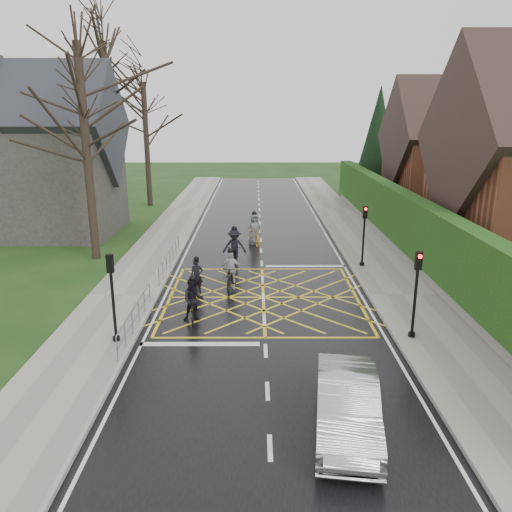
{
  "coord_description": "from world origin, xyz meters",
  "views": [
    {
      "loc": [
        -0.35,
        -20.09,
        7.66
      ],
      "look_at": [
        -0.31,
        1.92,
        1.3
      ],
      "focal_mm": 35.0,
      "sensor_mm": 36.0,
      "label": 1
    }
  ],
  "objects_px": {
    "cyclist_back": "(193,304)",
    "cyclist_mid": "(234,251)",
    "cyclist_rear": "(197,281)",
    "cyclist_lead": "(254,233)",
    "car": "(347,405)",
    "cyclist_front": "(231,274)"
  },
  "relations": [
    {
      "from": "cyclist_lead",
      "to": "cyclist_back",
      "type": "bearing_deg",
      "value": -117.73
    },
    {
      "from": "cyclist_mid",
      "to": "cyclist_rear",
      "type": "bearing_deg",
      "value": -108.87
    },
    {
      "from": "cyclist_mid",
      "to": "cyclist_front",
      "type": "distance_m",
      "value": 3.62
    },
    {
      "from": "cyclist_rear",
      "to": "cyclist_lead",
      "type": "height_order",
      "value": "cyclist_lead"
    },
    {
      "from": "cyclist_front",
      "to": "cyclist_mid",
      "type": "bearing_deg",
      "value": 96.19
    },
    {
      "from": "cyclist_back",
      "to": "cyclist_front",
      "type": "xyz_separation_m",
      "value": [
        1.24,
        3.68,
        0.0
      ]
    },
    {
      "from": "cyclist_mid",
      "to": "car",
      "type": "height_order",
      "value": "cyclist_mid"
    },
    {
      "from": "cyclist_lead",
      "to": "cyclist_rear",
      "type": "bearing_deg",
      "value": -122.92
    },
    {
      "from": "cyclist_mid",
      "to": "cyclist_back",
      "type": "bearing_deg",
      "value": -99.65
    },
    {
      "from": "cyclist_back",
      "to": "car",
      "type": "relative_size",
      "value": 0.43
    },
    {
      "from": "cyclist_back",
      "to": "cyclist_rear",
      "type": "bearing_deg",
      "value": 90.03
    },
    {
      "from": "cyclist_back",
      "to": "cyclist_lead",
      "type": "distance_m",
      "value": 11.71
    },
    {
      "from": "car",
      "to": "cyclist_back",
      "type": "bearing_deg",
      "value": 131.69
    },
    {
      "from": "cyclist_back",
      "to": "cyclist_mid",
      "type": "distance_m",
      "value": 7.41
    },
    {
      "from": "cyclist_mid",
      "to": "cyclist_lead",
      "type": "bearing_deg",
      "value": 76.42
    },
    {
      "from": "cyclist_front",
      "to": "cyclist_lead",
      "type": "relative_size",
      "value": 0.87
    },
    {
      "from": "cyclist_back",
      "to": "cyclist_lead",
      "type": "relative_size",
      "value": 0.84
    },
    {
      "from": "cyclist_front",
      "to": "car",
      "type": "height_order",
      "value": "cyclist_front"
    },
    {
      "from": "cyclist_rear",
      "to": "cyclist_mid",
      "type": "xyz_separation_m",
      "value": [
        1.48,
        4.28,
        0.21
      ]
    },
    {
      "from": "cyclist_rear",
      "to": "cyclist_front",
      "type": "bearing_deg",
      "value": 14.33
    },
    {
      "from": "cyclist_back",
      "to": "car",
      "type": "xyz_separation_m",
      "value": [
        4.62,
        -6.79,
        0.02
      ]
    },
    {
      "from": "cyclist_mid",
      "to": "car",
      "type": "bearing_deg",
      "value": -76.43
    }
  ]
}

